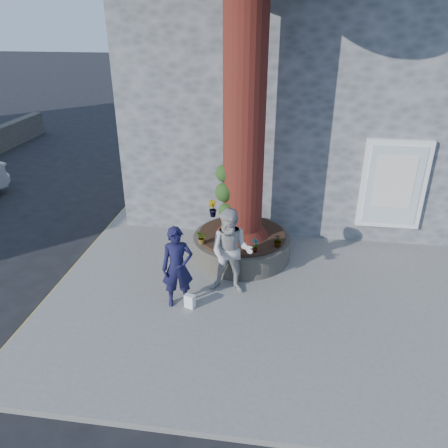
# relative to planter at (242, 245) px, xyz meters

# --- Properties ---
(ground) EXTENTS (120.00, 120.00, 0.00)m
(ground) POSITION_rel_planter_xyz_m (-0.80, -2.00, -0.41)
(ground) COLOR black
(ground) RESTS_ON ground
(pavement) EXTENTS (9.00, 8.00, 0.12)m
(pavement) POSITION_rel_planter_xyz_m (0.70, -1.00, -0.35)
(pavement) COLOR slate
(pavement) RESTS_ON ground
(yellow_line) EXTENTS (0.10, 30.00, 0.01)m
(yellow_line) POSITION_rel_planter_xyz_m (-3.85, -1.00, -0.41)
(yellow_line) COLOR yellow
(yellow_line) RESTS_ON ground
(stone_shop) EXTENTS (10.30, 8.30, 6.30)m
(stone_shop) POSITION_rel_planter_xyz_m (1.70, 5.20, 2.75)
(stone_shop) COLOR #54575A
(stone_shop) RESTS_ON ground
(planter) EXTENTS (2.30, 2.30, 0.60)m
(planter) POSITION_rel_planter_xyz_m (0.00, 0.00, 0.00)
(planter) COLOR black
(planter) RESTS_ON pavement
(man) EXTENTS (0.71, 0.57, 1.69)m
(man) POSITION_rel_planter_xyz_m (-1.04, -2.10, 0.55)
(man) COLOR black
(man) RESTS_ON pavement
(woman) EXTENTS (0.92, 0.73, 1.85)m
(woman) POSITION_rel_planter_xyz_m (-0.06, -1.50, 0.63)
(woman) COLOR #ADAAA6
(woman) RESTS_ON pavement
(shopping_bag) EXTENTS (0.23, 0.18, 0.28)m
(shopping_bag) POSITION_rel_planter_xyz_m (-0.80, -2.19, -0.15)
(shopping_bag) COLOR white
(shopping_bag) RESTS_ON pavement
(plant_a) EXTENTS (0.20, 0.21, 0.33)m
(plant_a) POSITION_rel_planter_xyz_m (0.38, -0.85, 0.47)
(plant_a) COLOR gray
(plant_a) RESTS_ON planter
(plant_b) EXTENTS (0.33, 0.33, 0.43)m
(plant_b) POSITION_rel_planter_xyz_m (-0.85, 0.84, 0.52)
(plant_b) COLOR gray
(plant_b) RESTS_ON planter
(plant_c) EXTENTS (0.18, 0.18, 0.30)m
(plant_c) POSITION_rel_planter_xyz_m (0.85, -0.53, 0.46)
(plant_c) COLOR gray
(plant_c) RESTS_ON planter
(plant_d) EXTENTS (0.33, 0.34, 0.30)m
(plant_d) POSITION_rel_planter_xyz_m (-0.83, -0.64, 0.46)
(plant_d) COLOR gray
(plant_d) RESTS_ON planter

